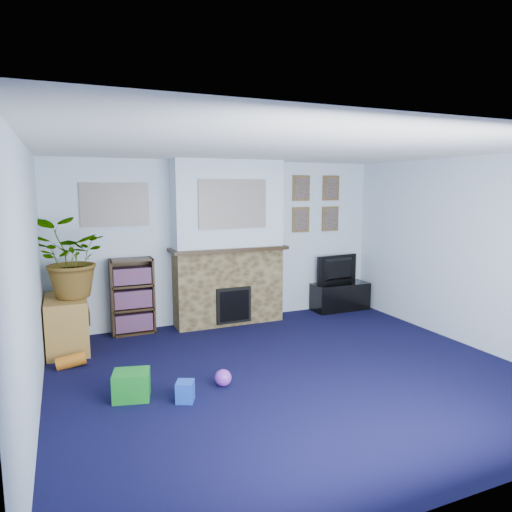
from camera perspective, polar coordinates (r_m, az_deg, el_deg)
name	(u,v)px	position (r m, az deg, el deg)	size (l,w,h in m)	color
floor	(292,373)	(5.16, 4.51, -14.36)	(5.00, 4.50, 0.01)	black
ceiling	(295,148)	(4.77, 4.86, 13.25)	(5.00, 4.50, 0.01)	white
wall_back	(224,242)	(6.87, -4.06, 1.77)	(5.00, 0.04, 2.40)	silver
wall_front	(466,322)	(3.06, 24.79, -7.48)	(5.00, 0.04, 2.40)	silver
wall_left	(30,284)	(4.29, -26.42, -3.17)	(0.04, 4.50, 2.40)	silver
wall_right	(468,252)	(6.37, 25.02, 0.46)	(0.04, 4.50, 2.40)	silver
chimney_breast	(228,244)	(6.69, -3.49, 1.45)	(1.72, 0.50, 2.40)	brown
collage_main	(233,204)	(6.44, -2.91, 6.51)	(1.00, 0.03, 0.68)	gray
collage_left	(115,205)	(6.48, -17.22, 6.15)	(0.90, 0.03, 0.58)	gray
portrait_tl	(301,188)	(7.34, 5.67, 8.44)	(0.30, 0.03, 0.40)	brown
portrait_tr	(331,188)	(7.61, 9.35, 8.37)	(0.30, 0.03, 0.40)	brown
portrait_bl	(301,220)	(7.35, 5.62, 4.54)	(0.30, 0.03, 0.40)	brown
portrait_br	(330,219)	(7.63, 9.26, 4.61)	(0.30, 0.03, 0.40)	brown
tv_stand	(340,296)	(7.71, 10.46, -4.98)	(0.94, 0.40, 0.45)	black
television	(340,269)	(7.63, 10.46, -1.65)	(0.79, 0.10, 0.46)	black
bookshelf	(132,298)	(6.54, -15.20, -5.07)	(0.58, 0.28, 1.05)	black
sideboard	(67,322)	(6.18, -22.58, -7.67)	(0.48, 0.86, 0.67)	#A77A35
potted_plant	(67,259)	(5.97, -22.53, -0.34)	(0.87, 0.75, 0.97)	#26661E
mantel_clock	(223,243)	(6.61, -4.09, 1.68)	(0.11, 0.07, 0.15)	gold
mantel_candle	(247,241)	(6.73, -1.17, 1.91)	(0.05, 0.05, 0.16)	#B2BFC6
mantel_teddy	(198,244)	(6.50, -7.28, 1.47)	(0.14, 0.14, 0.14)	gray
mantel_can	(277,241)	(6.93, 2.64, 1.93)	(0.05, 0.05, 0.11)	blue
green_crate	(132,385)	(4.68, -15.30, -15.25)	(0.34, 0.27, 0.27)	#198C26
toy_ball	(223,377)	(4.82, -4.14, -14.91)	(0.17, 0.17, 0.17)	purple
toy_block	(185,390)	(4.54, -8.85, -16.25)	(0.16, 0.16, 0.20)	blue
toy_tube	(71,361)	(5.67, -22.11, -12.08)	(0.15, 0.15, 0.31)	orange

